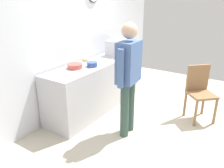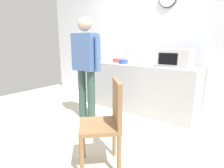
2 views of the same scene
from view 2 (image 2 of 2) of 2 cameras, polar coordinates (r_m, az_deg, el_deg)
ground_plane at (r=2.88m, az=-6.65°, el=-14.04°), size 6.00×6.00×0.00m
back_wall at (r=3.88m, az=9.84°, el=12.74°), size 5.40×0.13×2.60m
kitchen_counter at (r=3.59m, az=7.92°, el=-0.92°), size 2.24×0.62×0.90m
microwave at (r=3.15m, az=19.32°, el=7.63°), size 0.50×0.39×0.30m
sandwich_plate at (r=3.70m, az=8.34°, el=6.87°), size 0.23×0.23×0.07m
salad_bowl at (r=3.83m, az=2.11°, el=7.42°), size 0.25×0.25×0.07m
cereal_bowl at (r=3.55m, az=3.52°, el=7.04°), size 0.18×0.18×0.08m
fork_utensil at (r=4.06m, az=-1.27°, el=7.27°), size 0.14×0.13×0.01m
spoon_utensil at (r=3.24m, az=9.04°, el=5.71°), size 0.15×0.12×0.01m
person_standing at (r=3.05m, az=-8.23°, el=6.94°), size 0.59×0.27×1.69m
wooden_chair at (r=1.88m, az=-1.67°, el=-11.38°), size 0.57×0.57×0.94m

